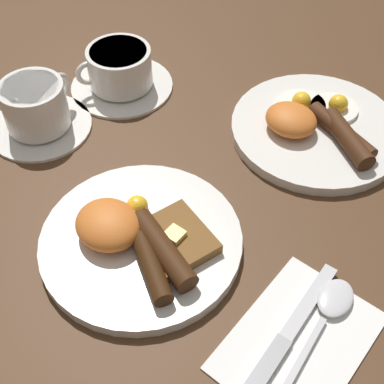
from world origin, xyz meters
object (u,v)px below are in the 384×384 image
object	(u,v)px
breakfast_plate_far	(316,127)
spoon	(328,311)
teacup_near	(37,110)
teacup_far	(120,72)
knife	(284,340)
breakfast_plate_near	(140,239)

from	to	relation	value
breakfast_plate_far	spoon	world-z (taller)	breakfast_plate_far
teacup_near	teacup_far	bearing A→B (deg)	85.03
teacup_far	knife	xyz separation A→B (m)	(0.44, -0.17, -0.02)
teacup_far	knife	distance (m)	0.47
breakfast_plate_far	teacup_near	size ratio (longest dim) A/B	1.64
teacup_far	spoon	world-z (taller)	teacup_far
knife	spoon	xyz separation A→B (m)	(0.01, 0.06, 0.00)
teacup_near	breakfast_plate_far	bearing A→B (deg)	41.78
breakfast_plate_far	spoon	bearing A→B (deg)	-52.14
knife	teacup_far	bearing A→B (deg)	61.42
teacup_far	breakfast_plate_near	bearing A→B (deg)	-36.99
breakfast_plate_near	knife	world-z (taller)	breakfast_plate_near
teacup_far	knife	size ratio (longest dim) A/B	0.81
breakfast_plate_near	breakfast_plate_far	bearing A→B (deg)	83.67
breakfast_plate_far	knife	size ratio (longest dim) A/B	1.24
spoon	knife	bearing A→B (deg)	156.10
teacup_far	knife	bearing A→B (deg)	-20.65
teacup_far	teacup_near	bearing A→B (deg)	-94.97
breakfast_plate_far	teacup_near	distance (m)	0.39
teacup_far	breakfast_plate_far	bearing A→B (deg)	22.98
breakfast_plate_near	spoon	distance (m)	0.22
teacup_near	spoon	xyz separation A→B (m)	(0.47, 0.03, -0.02)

